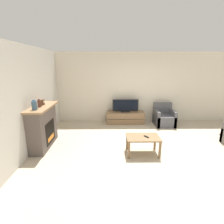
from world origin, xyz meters
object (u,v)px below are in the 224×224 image
object	(u,v)px
mantel_vase_centre_left	(39,103)
tv_stand	(125,117)
fireplace	(43,126)
mantel_clock	(43,102)
tv	(125,106)
armchair	(164,118)
mantel_vase_left	(34,105)
remote	(146,137)
coffee_table	(143,139)

from	to	relation	value
mantel_vase_centre_left	tv_stand	distance (m)	3.37
fireplace	mantel_clock	bearing A→B (deg)	82.61
mantel_clock	tv	world-z (taller)	mantel_clock
mantel_vase_centre_left	tv_stand	world-z (taller)	mantel_vase_centre_left
tv_stand	armchair	size ratio (longest dim) A/B	1.79
mantel_vase_left	armchair	xyz separation A→B (m)	(3.88, 2.16, -1.01)
remote	mantel_clock	bearing A→B (deg)	134.39
tv	armchair	size ratio (longest dim) A/B	1.23
coffee_table	fireplace	bearing A→B (deg)	170.12
fireplace	remote	distance (m)	2.80
fireplace	tv_stand	size ratio (longest dim) A/B	0.94
tv_stand	tv	xyz separation A→B (m)	(-0.00, -0.00, 0.45)
tv	coffee_table	bearing A→B (deg)	-84.54
fireplace	mantel_vase_centre_left	world-z (taller)	mantel_vase_centre_left
tv	armchair	world-z (taller)	tv
fireplace	mantel_vase_centre_left	distance (m)	0.68
fireplace	mantel_vase_left	size ratio (longest dim) A/B	5.20
armchair	remote	distance (m)	2.51
fireplace	mantel_vase_left	distance (m)	0.80
fireplace	mantel_vase_centre_left	size ratio (longest dim) A/B	6.34
fireplace	remote	world-z (taller)	fireplace
mantel_clock	tv_stand	bearing A→B (deg)	37.34
tv_stand	coffee_table	size ratio (longest dim) A/B	1.74
fireplace	armchair	xyz separation A→B (m)	(3.89, 1.75, -0.32)
mantel_vase_centre_left	remote	world-z (taller)	mantel_vase_centre_left
armchair	coffee_table	world-z (taller)	armchair
mantel_vase_left	armchair	distance (m)	4.55
remote	mantel_vase_centre_left	bearing A→B (deg)	139.21
mantel_clock	fireplace	bearing A→B (deg)	-97.39
mantel_clock	tv_stand	world-z (taller)	mantel_clock
mantel_vase_centre_left	armchair	world-z (taller)	mantel_vase_centre_left
armchair	tv	bearing A→B (deg)	170.76
tv_stand	mantel_vase_centre_left	bearing A→B (deg)	-139.27
mantel_vase_centre_left	remote	bearing A→B (deg)	-7.91
mantel_vase_left	tv	world-z (taller)	mantel_vase_left
tv_stand	remote	world-z (taller)	remote
fireplace	tv_stand	world-z (taller)	fireplace
tv	coffee_table	xyz separation A→B (m)	(0.23, -2.45, -0.28)
mantel_vase_centre_left	mantel_clock	bearing A→B (deg)	89.82
fireplace	tv	bearing A→B (deg)	39.09
fireplace	remote	size ratio (longest dim) A/B	9.22
mantel_vase_centre_left	mantel_clock	xyz separation A→B (m)	(0.00, 0.24, -0.02)
mantel_clock	tv_stand	size ratio (longest dim) A/B	0.10
coffee_table	mantel_clock	bearing A→B (deg)	167.24
tv_stand	mantel_clock	bearing A→B (deg)	-142.66
armchair	mantel_clock	bearing A→B (deg)	-157.38
mantel_vase_left	remote	size ratio (longest dim) A/B	1.77
tv	mantel_clock	bearing A→B (deg)	-142.69
tv	fireplace	bearing A→B (deg)	-140.91
fireplace	armchair	size ratio (longest dim) A/B	1.68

